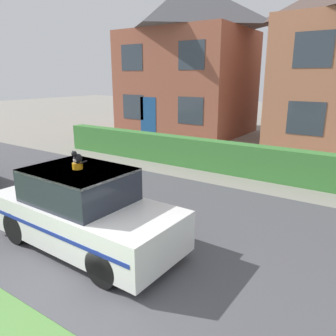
# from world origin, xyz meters

# --- Properties ---
(road_strip) EXTENTS (28.00, 6.34, 0.01)m
(road_strip) POSITION_xyz_m (0.00, 3.83, 0.01)
(road_strip) COLOR #4C4C51
(road_strip) RESTS_ON ground
(garden_hedge) EXTENTS (14.29, 0.52, 1.04)m
(garden_hedge) POSITION_xyz_m (-0.96, 8.40, 0.52)
(garden_hedge) COLOR #3D7F38
(garden_hedge) RESTS_ON ground
(police_car) EXTENTS (3.84, 1.68, 1.62)m
(police_car) POSITION_xyz_m (-0.99, 2.32, 0.72)
(police_car) COLOR black
(police_car) RESTS_ON road_strip
(cat) EXTENTS (0.17, 0.29, 0.25)m
(cat) POSITION_xyz_m (-1.03, 2.29, 1.73)
(cat) COLOR black
(cat) RESTS_ON police_car
(house_left) EXTENTS (6.81, 5.69, 8.03)m
(house_left) POSITION_xyz_m (-6.31, 15.00, 4.10)
(house_left) COLOR #93513D
(house_left) RESTS_ON ground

